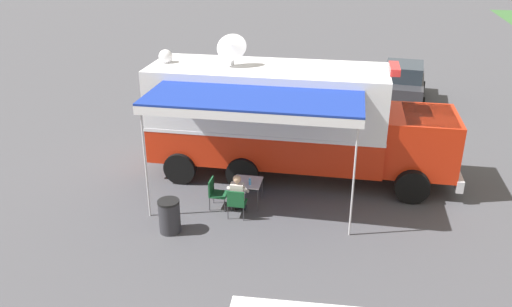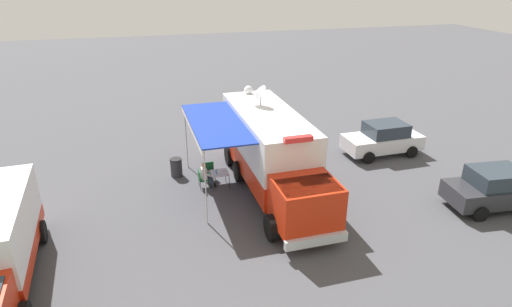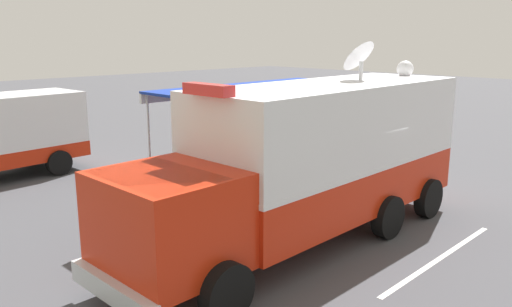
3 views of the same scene
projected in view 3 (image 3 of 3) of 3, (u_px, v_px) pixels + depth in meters
The scene contains 9 objects.
ground_plane at pixel (329, 230), 12.37m from camera, with size 100.00×100.00×0.00m, color #47474C.
lot_stripe at pixel (440, 258), 10.78m from camera, with size 0.12×4.80×0.01m, color silver.
command_truck at pixel (310, 156), 11.44m from camera, with size 4.98×9.53×4.53m.
folding_table at pixel (267, 183), 13.88m from camera, with size 0.81×0.81×0.73m.
water_bottle at pixel (260, 177), 13.88m from camera, with size 0.07×0.07×0.22m.
folding_chair_at_table at pixel (250, 182), 14.56m from camera, with size 0.49×0.49×0.87m.
folding_chair_beside_table at pixel (279, 180), 14.73m from camera, with size 0.49×0.49×0.87m.
seated_responder at pixel (255, 179), 14.40m from camera, with size 0.67×0.56×1.25m.
trash_bin at pixel (263, 168), 16.34m from camera, with size 0.57×0.57×0.91m.
Camera 3 is at (-7.07, 9.43, 4.52)m, focal length 36.18 mm.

